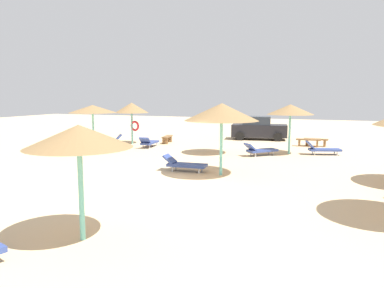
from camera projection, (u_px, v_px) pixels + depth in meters
The scene contains 16 objects.
ground_plane at pixel (162, 188), 12.86m from camera, with size 80.00×80.00×0.00m, color #DBBA8C.
parasol_0 at pixel (132, 108), 24.28m from camera, with size 2.26×2.26×2.78m.
parasol_1 at pixel (221, 112), 14.61m from camera, with size 3.01×3.01×2.94m.
parasol_2 at pixel (290, 110), 20.01m from camera, with size 2.54×2.54×2.77m.
parasol_3 at pixel (79, 137), 7.96m from camera, with size 2.37×2.37×2.63m.
parasol_4 at pixel (222, 109), 20.02m from camera, with size 2.58×2.58×2.83m.
parasol_5 at pixel (93, 109), 21.73m from camera, with size 2.84×2.84×2.69m.
lounger_0 at pixel (149, 142), 22.92m from camera, with size 0.81×1.94×0.73m.
lounger_1 at pixel (184, 164), 15.65m from camera, with size 1.93×0.75×0.71m.
lounger_2 at pixel (322, 149), 20.02m from camera, with size 1.97×1.18×0.77m.
lounger_4 at pixel (260, 150), 19.71m from camera, with size 1.77×1.80×0.72m.
lounger_5 at pixel (108, 141), 23.53m from camera, with size 1.88×1.63×0.76m.
bench_0 at pixel (316, 141), 23.43m from camera, with size 1.54×0.57×0.49m.
bench_1 at pixel (308, 141), 23.23m from camera, with size 1.51×0.43×0.49m.
bench_2 at pixel (167, 138), 24.91m from camera, with size 0.65×1.55×0.49m.
parked_car at pixel (259, 128), 26.89m from camera, with size 4.21×2.46×1.72m.
Camera 1 is at (5.46, -11.33, 3.27)m, focal length 33.93 mm.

